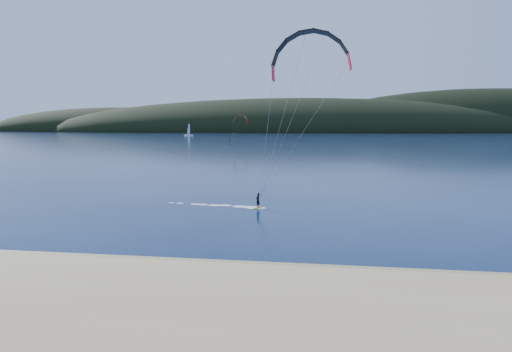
{
  "coord_description": "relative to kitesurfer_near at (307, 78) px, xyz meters",
  "views": [
    {
      "loc": [
        5.74,
        -21.22,
        8.46
      ],
      "look_at": [
        1.02,
        10.0,
        5.0
      ],
      "focal_mm": 31.47,
      "sensor_mm": 36.0,
      "label": 1
    }
  ],
  "objects": [
    {
      "name": "wet_sand",
      "position": [
        -4.13,
        -15.04,
        -12.78
      ],
      "size": [
        220.0,
        2.5,
        0.1
      ],
      "color": "olive",
      "rests_on": "ground"
    },
    {
      "name": "ground",
      "position": [
        -4.13,
        -19.54,
        -12.83
      ],
      "size": [
        1800.0,
        1800.0,
        0.0
      ],
      "primitive_type": "plane",
      "color": "#071335",
      "rests_on": "ground"
    },
    {
      "name": "kitesurfer_far",
      "position": [
        -39.61,
        179.16,
        -1.97
      ],
      "size": [
        10.33,
        6.01,
        13.37
      ],
      "color": "#BEC817",
      "rests_on": "ground"
    },
    {
      "name": "sailboat",
      "position": [
        -126.39,
        374.87,
        -11.88
      ],
      "size": [
        9.29,
        5.76,
        12.92
      ],
      "color": "white",
      "rests_on": "ground"
    },
    {
      "name": "kitesurfer_near",
      "position": [
        0.0,
        0.0,
        0.0
      ],
      "size": [
        19.88,
        8.18,
        15.74
      ],
      "color": "#BEC817",
      "rests_on": "ground"
    },
    {
      "name": "headland",
      "position": [
        -3.5,
        725.75,
        -12.83
      ],
      "size": [
        1200.0,
        310.0,
        140.0
      ],
      "color": "black",
      "rests_on": "ground"
    }
  ]
}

